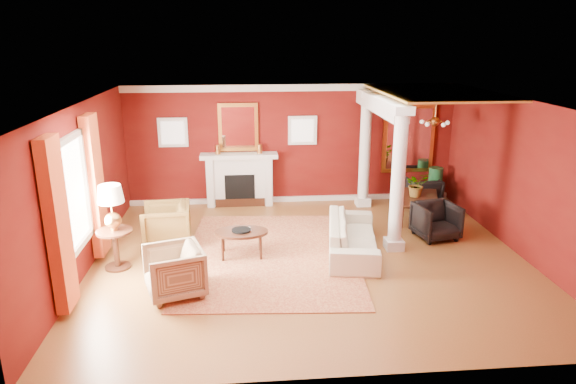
{
  "coord_description": "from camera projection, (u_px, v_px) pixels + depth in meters",
  "views": [
    {
      "loc": [
        -1.18,
        -8.77,
        4.04
      ],
      "look_at": [
        -0.36,
        0.54,
        1.15
      ],
      "focal_mm": 32.0,
      "sensor_mm": 36.0,
      "label": 1
    }
  ],
  "objects": [
    {
      "name": "green_urn",
      "position": [
        435.0,
        189.0,
        12.68
      ],
      "size": [
        0.38,
        0.38,
        0.92
      ],
      "color": "#164523",
      "rests_on": "ground"
    },
    {
      "name": "armchair_stripe",
      "position": [
        174.0,
        269.0,
        8.18
      ],
      "size": [
        1.04,
        1.08,
        0.89
      ],
      "primitive_type": "imported",
      "rotation": [
        0.0,
        0.0,
        -1.26
      ],
      "color": "tan",
      "rests_on": "ground"
    },
    {
      "name": "ground",
      "position": [
        310.0,
        258.0,
        9.64
      ],
      "size": [
        8.0,
        8.0,
        0.0
      ],
      "primitive_type": "plane",
      "color": "brown",
      "rests_on": "ground"
    },
    {
      "name": "base_trim",
      "position": [
        292.0,
        199.0,
        12.91
      ],
      "size": [
        8.0,
        0.08,
        0.12
      ],
      "primitive_type": "cube",
      "color": "silver",
      "rests_on": "ground"
    },
    {
      "name": "fireplace",
      "position": [
        240.0,
        179.0,
        12.5
      ],
      "size": [
        1.85,
        0.42,
        1.29
      ],
      "color": "silver",
      "rests_on": "ground"
    },
    {
      "name": "flank_window_left",
      "position": [
        173.0,
        132.0,
        12.17
      ],
      "size": [
        0.7,
        0.07,
        0.7
      ],
      "color": "silver",
      "rests_on": "room_shell"
    },
    {
      "name": "column_front",
      "position": [
        398.0,
        179.0,
        9.65
      ],
      "size": [
        0.36,
        0.36,
        2.8
      ],
      "color": "silver",
      "rests_on": "ground"
    },
    {
      "name": "coffee_book",
      "position": [
        242.0,
        225.0,
        9.61
      ],
      "size": [
        0.16,
        0.03,
        0.22
      ],
      "primitive_type": "imported",
      "rotation": [
        0.0,
        0.0,
        0.11
      ],
      "color": "black",
      "rests_on": "coffee_table"
    },
    {
      "name": "room_shell",
      "position": [
        311.0,
        154.0,
        9.04
      ],
      "size": [
        8.04,
        7.04,
        2.92
      ],
      "color": "#5C120C",
      "rests_on": "ground"
    },
    {
      "name": "sofa",
      "position": [
        353.0,
        231.0,
        9.78
      ],
      "size": [
        1.04,
        2.36,
        0.89
      ],
      "primitive_type": "imported",
      "rotation": [
        0.0,
        0.0,
        1.4
      ],
      "color": "beige",
      "rests_on": "ground"
    },
    {
      "name": "dining_table",
      "position": [
        420.0,
        202.0,
        11.58
      ],
      "size": [
        0.95,
        1.57,
        0.82
      ],
      "primitive_type": "imported",
      "rotation": [
        0.0,
        0.0,
        1.26
      ],
      "color": "black",
      "rests_on": "ground"
    },
    {
      "name": "potted_plant",
      "position": [
        417.0,
        174.0,
        11.46
      ],
      "size": [
        0.62,
        0.66,
        0.43
      ],
      "primitive_type": "imported",
      "rotation": [
        0.0,
        0.0,
        0.25
      ],
      "color": "#26591E",
      "rests_on": "dining_table"
    },
    {
      "name": "dining_chair_far",
      "position": [
        423.0,
        190.0,
        12.56
      ],
      "size": [
        0.8,
        0.76,
        0.75
      ],
      "primitive_type": "imported",
      "rotation": [
        0.0,
        0.0,
        3.24
      ],
      "color": "black",
      "rests_on": "ground"
    },
    {
      "name": "chandelier",
      "position": [
        435.0,
        122.0,
        10.93
      ],
      "size": [
        0.6,
        0.62,
        0.75
      ],
      "color": "#B57A39",
      "rests_on": "room_shell"
    },
    {
      "name": "crown_trim",
      "position": [
        292.0,
        88.0,
        12.1
      ],
      "size": [
        8.0,
        0.08,
        0.16
      ],
      "primitive_type": "cube",
      "color": "silver",
      "rests_on": "room_shell"
    },
    {
      "name": "flank_window_right",
      "position": [
        302.0,
        130.0,
        12.43
      ],
      "size": [
        0.7,
        0.07,
        0.7
      ],
      "color": "silver",
      "rests_on": "room_shell"
    },
    {
      "name": "column_back",
      "position": [
        365.0,
        148.0,
        12.22
      ],
      "size": [
        0.36,
        0.36,
        2.8
      ],
      "color": "silver",
      "rests_on": "ground"
    },
    {
      "name": "dining_chair_near",
      "position": [
        436.0,
        219.0,
        10.49
      ],
      "size": [
        0.92,
        0.88,
        0.81
      ],
      "primitive_type": "imported",
      "rotation": [
        0.0,
        0.0,
        0.2
      ],
      "color": "black",
      "rests_on": "ground"
    },
    {
      "name": "dining_mirror",
      "position": [
        409.0,
        139.0,
        12.71
      ],
      "size": [
        1.3,
        0.07,
        1.7
      ],
      "color": "gold",
      "rests_on": "room_shell"
    },
    {
      "name": "header_beam",
      "position": [
        380.0,
        104.0,
        10.82
      ],
      "size": [
        0.3,
        3.2,
        0.32
      ],
      "primitive_type": "cube",
      "color": "silver",
      "rests_on": "column_front"
    },
    {
      "name": "amber_ceiling",
      "position": [
        436.0,
        92.0,
        10.7
      ],
      "size": [
        2.3,
        3.4,
        0.04
      ],
      "primitive_type": "cube",
      "color": "gold",
      "rests_on": "room_shell"
    },
    {
      "name": "overmantel_mirror",
      "position": [
        238.0,
        127.0,
        12.26
      ],
      "size": [
        0.95,
        0.07,
        1.15
      ],
      "color": "gold",
      "rests_on": "fireplace"
    },
    {
      "name": "side_table",
      "position": [
        112.0,
        213.0,
        8.94
      ],
      "size": [
        0.62,
        0.62,
        1.55
      ],
      "rotation": [
        0.0,
        0.0,
        -0.17
      ],
      "color": "black",
      "rests_on": "ground"
    },
    {
      "name": "rug",
      "position": [
        271.0,
        255.0,
        9.77
      ],
      "size": [
        3.52,
        4.52,
        0.02
      ],
      "primitive_type": "cube",
      "rotation": [
        0.0,
        0.0,
        -0.07
      ],
      "color": "maroon",
      "rests_on": "ground"
    },
    {
      "name": "coffee_table",
      "position": [
        241.0,
        233.0,
        9.61
      ],
      "size": [
        1.0,
        1.0,
        0.51
      ],
      "rotation": [
        0.0,
        0.0,
        -0.31
      ],
      "color": "black",
      "rests_on": "ground"
    },
    {
      "name": "armchair_leopard",
      "position": [
        166.0,
        223.0,
        10.13
      ],
      "size": [
        0.92,
        0.97,
        0.93
      ],
      "primitive_type": "imported",
      "rotation": [
        0.0,
        0.0,
        -1.49
      ],
      "color": "black",
      "rests_on": "ground"
    },
    {
      "name": "left_window",
      "position": [
        78.0,
        202.0,
        8.32
      ],
      "size": [
        0.21,
        2.55,
        2.6
      ],
      "color": "white",
      "rests_on": "room_shell"
    }
  ]
}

